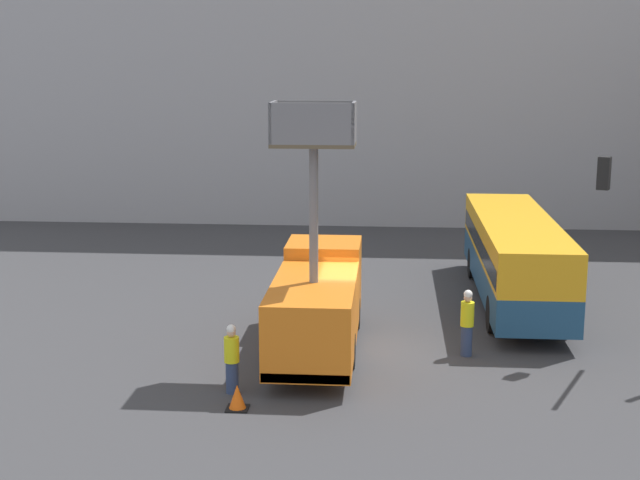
# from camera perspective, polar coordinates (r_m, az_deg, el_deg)

# --- Properties ---
(ground_plane) EXTENTS (120.00, 120.00, 0.00)m
(ground_plane) POSITION_cam_1_polar(r_m,az_deg,el_deg) (25.96, 2.83, -7.05)
(ground_plane) COLOR #38383A
(building_backdrop_far) EXTENTS (44.00, 10.00, 19.10)m
(building_backdrop_far) POSITION_cam_1_polar(r_m,az_deg,el_deg) (48.83, 3.86, 13.06)
(building_backdrop_far) COLOR #9E9EA3
(building_backdrop_far) RESTS_ON ground_plane
(utility_truck) EXTENTS (2.24, 7.25, 7.18)m
(utility_truck) POSITION_cam_1_polar(r_m,az_deg,el_deg) (25.26, -0.16, -3.81)
(utility_truck) COLOR orange
(utility_truck) RESTS_ON ground_plane
(city_bus) EXTENTS (2.47, 11.18, 2.95)m
(city_bus) POSITION_cam_1_polar(r_m,az_deg,el_deg) (31.09, 12.35, -0.80)
(city_bus) COLOR navy
(city_bus) RESTS_ON ground_plane
(road_worker_near_truck) EXTENTS (0.38, 0.38, 1.79)m
(road_worker_near_truck) POSITION_cam_1_polar(r_m,az_deg,el_deg) (22.60, -5.67, -7.58)
(road_worker_near_truck) COLOR navy
(road_worker_near_truck) RESTS_ON ground_plane
(road_worker_directing) EXTENTS (0.38, 0.38, 1.92)m
(road_worker_directing) POSITION_cam_1_polar(r_m,az_deg,el_deg) (25.51, 9.40, -5.24)
(road_worker_directing) COLOR navy
(road_worker_directing) RESTS_ON ground_plane
(traffic_cone_near_truck) EXTENTS (0.54, 0.54, 0.61)m
(traffic_cone_near_truck) POSITION_cam_1_polar(r_m,az_deg,el_deg) (21.80, -5.31, -10.01)
(traffic_cone_near_truck) COLOR black
(traffic_cone_near_truck) RESTS_ON ground_plane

